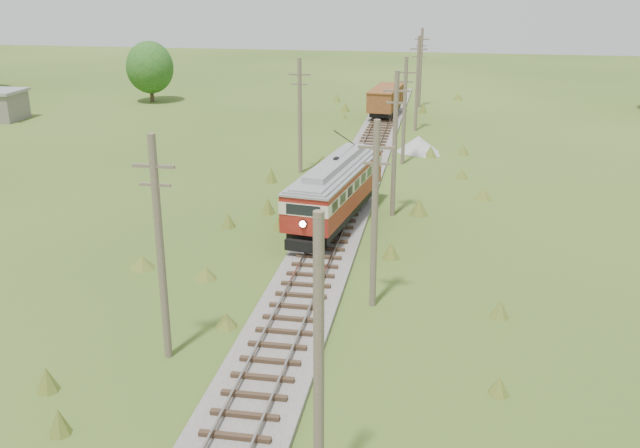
# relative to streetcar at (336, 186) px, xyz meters

# --- Properties ---
(railbed_main) EXTENTS (3.60, 96.00, 0.57)m
(railbed_main) POSITION_rel_streetcar_xyz_m (0.00, 5.59, -2.35)
(railbed_main) COLOR #605B54
(railbed_main) RESTS_ON ground
(streetcar) EXTENTS (4.42, 11.96, 5.41)m
(streetcar) POSITION_rel_streetcar_xyz_m (0.00, 0.00, 0.00)
(streetcar) COLOR black
(streetcar) RESTS_ON ground
(gondola) EXTENTS (3.37, 8.11, 2.62)m
(gondola) POSITION_rel_streetcar_xyz_m (0.00, 34.45, -0.56)
(gondola) COLOR black
(gondola) RESTS_ON ground
(gravel_pile) EXTENTS (3.69, 3.91, 1.34)m
(gravel_pile) POSITION_rel_streetcar_xyz_m (4.18, 19.83, -1.91)
(gravel_pile) COLOR gray
(gravel_pile) RESTS_ON ground
(utility_pole_r_1) EXTENTS (0.30, 0.30, 8.80)m
(utility_pole_r_1) POSITION_rel_streetcar_xyz_m (3.10, -23.41, 1.86)
(utility_pole_r_1) COLOR brown
(utility_pole_r_1) RESTS_ON ground
(utility_pole_r_2) EXTENTS (1.60, 0.30, 8.60)m
(utility_pole_r_2) POSITION_rel_streetcar_xyz_m (3.30, -10.41, 1.88)
(utility_pole_r_2) COLOR brown
(utility_pole_r_2) RESTS_ON ground
(utility_pole_r_3) EXTENTS (1.60, 0.30, 9.00)m
(utility_pole_r_3) POSITION_rel_streetcar_xyz_m (3.20, 2.59, 2.09)
(utility_pole_r_3) COLOR brown
(utility_pole_r_3) RESTS_ON ground
(utility_pole_r_4) EXTENTS (1.60, 0.30, 8.40)m
(utility_pole_r_4) POSITION_rel_streetcar_xyz_m (3.00, 15.59, 1.78)
(utility_pole_r_4) COLOR brown
(utility_pole_r_4) RESTS_ON ground
(utility_pole_r_5) EXTENTS (1.60, 0.30, 8.90)m
(utility_pole_r_5) POSITION_rel_streetcar_xyz_m (3.40, 28.59, 2.04)
(utility_pole_r_5) COLOR brown
(utility_pole_r_5) RESTS_ON ground
(utility_pole_r_6) EXTENTS (1.60, 0.30, 8.70)m
(utility_pole_r_6) POSITION_rel_streetcar_xyz_m (3.20, 41.59, 1.93)
(utility_pole_r_6) COLOR brown
(utility_pole_r_6) RESTS_ON ground
(utility_pole_l_a) EXTENTS (1.60, 0.30, 9.00)m
(utility_pole_l_a) POSITION_rel_streetcar_xyz_m (-4.20, -16.41, 2.09)
(utility_pole_l_a) COLOR brown
(utility_pole_l_a) RESTS_ON ground
(utility_pole_l_b) EXTENTS (1.60, 0.30, 8.60)m
(utility_pole_l_b) POSITION_rel_streetcar_xyz_m (-4.50, 11.59, 1.88)
(utility_pole_l_b) COLOR brown
(utility_pole_l_b) RESTS_ON ground
(tree_mid_a) EXTENTS (5.46, 5.46, 7.03)m
(tree_mid_a) POSITION_rel_streetcar_xyz_m (-28.00, 39.59, 1.48)
(tree_mid_a) COLOR #38281C
(tree_mid_a) RESTS_ON ground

